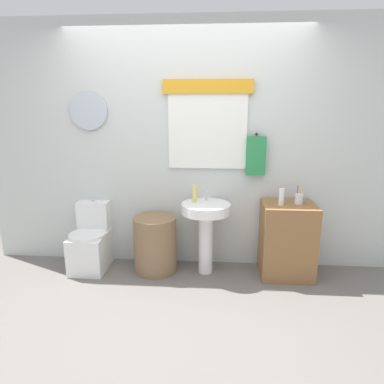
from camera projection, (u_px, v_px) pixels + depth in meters
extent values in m
plane|color=slate|center=(175.00, 318.00, 2.88)|extent=(8.00, 8.00, 0.00)
cube|color=silver|center=(187.00, 147.00, 3.68)|extent=(4.40, 0.10, 2.60)
cube|color=white|center=(207.00, 131.00, 3.56)|extent=(0.81, 0.03, 0.77)
cube|color=gold|center=(208.00, 86.00, 3.44)|extent=(0.91, 0.04, 0.14)
cylinder|color=silver|center=(89.00, 111.00, 3.59)|extent=(0.39, 0.03, 0.39)
cylinder|color=black|center=(257.00, 134.00, 3.51)|extent=(0.02, 0.06, 0.02)
cube|color=#2D894C|center=(256.00, 156.00, 3.55)|extent=(0.20, 0.05, 0.40)
cube|color=white|center=(91.00, 251.00, 3.73)|extent=(0.36, 0.50, 0.39)
cylinder|color=white|center=(87.00, 235.00, 3.62)|extent=(0.38, 0.38, 0.03)
cube|color=white|center=(94.00, 215.00, 3.81)|extent=(0.34, 0.18, 0.31)
cylinder|color=silver|center=(93.00, 201.00, 3.77)|extent=(0.04, 0.04, 0.02)
cylinder|color=#846647|center=(155.00, 244.00, 3.65)|extent=(0.45, 0.45, 0.60)
cylinder|color=white|center=(206.00, 243.00, 3.61)|extent=(0.15, 0.15, 0.66)
cylinder|color=white|center=(206.00, 208.00, 3.52)|extent=(0.50, 0.50, 0.10)
cylinder|color=silver|center=(206.00, 196.00, 3.61)|extent=(0.03, 0.03, 0.10)
cube|color=olive|center=(287.00, 240.00, 3.53)|extent=(0.53, 0.44, 0.77)
cylinder|color=#DBD166|center=(195.00, 194.00, 3.54)|extent=(0.05, 0.05, 0.18)
cylinder|color=white|center=(281.00, 197.00, 3.39)|extent=(0.05, 0.05, 0.17)
cylinder|color=silver|center=(299.00, 199.00, 3.44)|extent=(0.08, 0.08, 0.10)
cylinder|color=yellow|center=(301.00, 195.00, 3.43)|extent=(0.01, 0.03, 0.18)
cylinder|color=purple|center=(297.00, 194.00, 3.44)|extent=(0.02, 0.04, 0.18)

